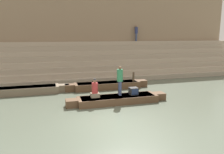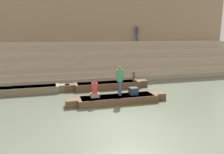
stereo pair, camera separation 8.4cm
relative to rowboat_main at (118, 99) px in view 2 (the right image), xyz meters
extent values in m
plane|color=#566051|center=(-1.25, -2.47, -0.22)|extent=(120.00, 120.00, 0.00)
cube|color=tan|center=(-1.25, 7.79, -0.02)|extent=(36.00, 4.72, 0.41)
cube|color=#B2A28D|center=(-1.25, 8.08, 0.39)|extent=(36.00, 4.13, 0.41)
cube|color=tan|center=(-1.25, 8.38, 0.80)|extent=(36.00, 3.54, 0.41)
cube|color=#B2A28D|center=(-1.25, 8.67, 1.21)|extent=(36.00, 2.95, 0.41)
cube|color=tan|center=(-1.25, 8.97, 1.61)|extent=(36.00, 2.36, 0.41)
cube|color=#B2A28D|center=(-1.25, 9.27, 2.02)|extent=(36.00, 1.77, 0.41)
cube|color=tan|center=(-1.25, 9.56, 2.43)|extent=(36.00, 1.18, 0.41)
cube|color=#B2A28D|center=(-1.25, 9.86, 2.84)|extent=(36.00, 0.59, 0.41)
cube|color=#937A60|center=(-1.25, 10.75, 3.83)|extent=(34.20, 1.20, 8.09)
cube|color=brown|center=(-1.25, 10.13, 0.08)|extent=(34.20, 0.12, 0.60)
cube|color=brown|center=(0.00, 0.00, -0.01)|extent=(4.66, 1.19, 0.41)
cube|color=#993328|center=(0.00, 0.00, 0.16)|extent=(4.28, 1.09, 0.05)
cube|color=brown|center=(2.66, 0.00, -0.01)|extent=(0.65, 0.66, 0.41)
cube|color=brown|center=(-2.65, 0.00, -0.01)|extent=(0.65, 0.66, 0.41)
cylinder|color=olive|center=(-0.70, 0.70, 0.09)|extent=(2.71, 0.04, 0.04)
cylinder|color=#3D4C75|center=(0.17, 0.22, 0.61)|extent=(0.15, 0.15, 0.84)
cylinder|color=#3D4C75|center=(0.17, 0.03, 0.61)|extent=(0.15, 0.15, 0.84)
cylinder|color=#338456|center=(0.17, 0.13, 1.38)|extent=(0.35, 0.35, 0.70)
sphere|color=#8C664C|center=(0.17, 0.13, 1.83)|extent=(0.20, 0.20, 0.20)
cube|color=gray|center=(-1.32, 0.11, 0.31)|extent=(0.49, 0.38, 0.24)
cylinder|color=#B23333|center=(-1.32, 0.11, 0.73)|extent=(0.35, 0.35, 0.59)
sphere|color=#8C664C|center=(-1.32, 0.11, 1.13)|extent=(0.20, 0.20, 0.20)
sphere|color=#333338|center=(-1.32, 0.11, 1.20)|extent=(0.17, 0.17, 0.17)
cube|color=#2D2D2D|center=(0.99, 0.04, 0.40)|extent=(0.49, 0.46, 0.42)
cube|color=navy|center=(0.99, -0.19, 0.40)|extent=(0.41, 0.02, 0.34)
cube|color=#756651|center=(-5.66, 3.57, 0.02)|extent=(4.96, 1.14, 0.49)
cube|color=beige|center=(-5.66, 3.57, 0.24)|extent=(4.57, 1.04, 0.05)
cube|color=#756651|center=(-2.83, 3.57, 0.02)|extent=(0.69, 0.63, 0.49)
cube|color=brown|center=(0.30, 3.48, 0.02)|extent=(4.80, 1.14, 0.49)
cube|color=beige|center=(0.30, 3.48, 0.24)|extent=(4.42, 1.04, 0.05)
cube|color=brown|center=(3.04, 3.48, 0.02)|extent=(0.67, 0.63, 0.49)
cube|color=brown|center=(-2.44, 3.48, 0.02)|extent=(0.67, 0.63, 0.49)
cylinder|color=#473828|center=(2.20, 3.10, 0.39)|extent=(0.15, 0.15, 1.22)
cylinder|color=#3D4C75|center=(5.11, 9.94, 3.43)|extent=(0.13, 0.13, 0.79)
cylinder|color=#3D4C75|center=(5.11, 9.77, 3.43)|extent=(0.13, 0.13, 0.79)
cylinder|color=navy|center=(5.11, 9.86, 4.15)|extent=(0.32, 0.32, 0.65)
sphere|color=#8C664C|center=(5.11, 9.86, 4.57)|extent=(0.19, 0.19, 0.19)
camera|label=1|loc=(-3.69, -11.66, 3.66)|focal=35.00mm
camera|label=2|loc=(-3.61, -11.69, 3.66)|focal=35.00mm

